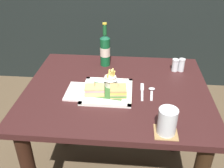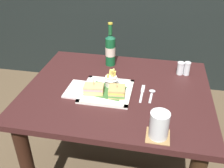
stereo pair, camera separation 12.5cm
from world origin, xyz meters
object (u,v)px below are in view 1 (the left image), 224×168
square_plate (107,92)px  knife (142,91)px  dining_table (117,111)px  fork (76,88)px  pepper_shaker (181,66)px  sandwich_half_left (95,90)px  spoon (152,90)px  fries_cup (111,79)px  water_glass (167,123)px  sandwich_half_right (118,91)px  beer_bottle (105,50)px  salt_shaker (175,66)px

square_plate → knife: bearing=9.6°
dining_table → fork: bearing=-170.8°
dining_table → knife: 0.21m
knife → pepper_shaker: bearing=46.5°
sandwich_half_left → spoon: 0.31m
fries_cup → water_glass: (0.27, -0.35, 0.00)m
fries_cup → water_glass: water_glass is taller
fries_cup → sandwich_half_left: bearing=-130.2°
dining_table → sandwich_half_left: size_ratio=9.25×
sandwich_half_left → sandwich_half_right: bearing=-0.0°
sandwich_half_left → knife: (0.25, 0.06, -0.03)m
sandwich_half_right → knife: 0.15m
knife → sandwich_half_right: bearing=-153.2°
dining_table → beer_bottle: beer_bottle is taller
fries_cup → beer_bottle: size_ratio=0.38×
fries_cup → fork: bearing=-167.6°
dining_table → water_glass: water_glass is taller
spoon → pepper_shaker: 0.32m
square_plate → spoon: square_plate is taller
sandwich_half_right → fries_cup: (-0.05, 0.09, 0.02)m
fries_cup → salt_shaker: size_ratio=1.38×
sandwich_half_right → water_glass: (0.22, -0.26, 0.02)m
sandwich_half_right → pepper_shaker: (0.37, 0.32, 0.00)m
knife → spoon: bearing=3.7°
beer_bottle → pepper_shaker: (0.48, -0.04, -0.07)m
knife → pepper_shaker: 0.35m
square_plate → pepper_shaker: (0.43, 0.29, 0.03)m
dining_table → fork: fork is taller
square_plate → knife: size_ratio=1.53×
beer_bottle → pepper_shaker: bearing=-5.2°
knife → spoon: size_ratio=1.41×
sandwich_half_right → spoon: bearing=20.7°
square_plate → fork: size_ratio=2.08×
pepper_shaker → square_plate: bearing=-146.3°
beer_bottle → spoon: beer_bottle is taller
sandwich_half_left → sandwich_half_right: size_ratio=1.17×
pepper_shaker → sandwich_half_left: bearing=-147.0°
dining_table → pepper_shaker: pepper_shaker is taller
sandwich_half_right → knife: bearing=26.8°
square_plate → pepper_shaker: size_ratio=3.25×
dining_table → sandwich_half_right: bearing=-81.2°
beer_bottle → salt_shaker: (0.44, -0.04, -0.07)m
sandwich_half_right → water_glass: size_ratio=0.78×
sandwich_half_right → water_glass: bearing=-49.4°
dining_table → sandwich_half_right: 0.21m
square_plate → sandwich_half_right: 0.07m
water_glass → pepper_shaker: 0.60m
sandwich_half_left → water_glass: 0.43m
dining_table → sandwich_half_left: 0.23m
spoon → pepper_shaker: size_ratio=1.50×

